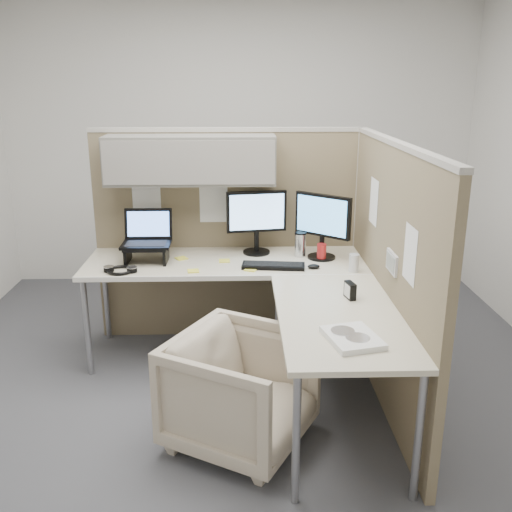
{
  "coord_description": "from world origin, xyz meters",
  "views": [
    {
      "loc": [
        -0.01,
        -3.34,
        1.97
      ],
      "look_at": [
        0.1,
        0.25,
        0.85
      ],
      "focal_mm": 40.0,
      "sensor_mm": 36.0,
      "label": 1
    }
  ],
  "objects_px": {
    "monitor_left": "(257,217)",
    "keyboard": "(273,266)",
    "office_chair": "(241,385)",
    "desk": "(260,286)"
  },
  "relations": [
    {
      "from": "desk",
      "to": "keyboard",
      "type": "xyz_separation_m",
      "value": [
        0.1,
        0.24,
        0.05
      ]
    },
    {
      "from": "desk",
      "to": "monitor_left",
      "type": "distance_m",
      "value": 0.66
    },
    {
      "from": "keyboard",
      "to": "office_chair",
      "type": "bearing_deg",
      "value": -97.36
    },
    {
      "from": "desk",
      "to": "keyboard",
      "type": "distance_m",
      "value": 0.27
    },
    {
      "from": "monitor_left",
      "to": "office_chair",
      "type": "bearing_deg",
      "value": -104.72
    },
    {
      "from": "monitor_left",
      "to": "keyboard",
      "type": "distance_m",
      "value": 0.45
    },
    {
      "from": "office_chair",
      "to": "monitor_left",
      "type": "relative_size",
      "value": 1.53
    },
    {
      "from": "monitor_left",
      "to": "desk",
      "type": "bearing_deg",
      "value": -98.43
    },
    {
      "from": "office_chair",
      "to": "monitor_left",
      "type": "bearing_deg",
      "value": 23.57
    },
    {
      "from": "desk",
      "to": "office_chair",
      "type": "relative_size",
      "value": 2.81
    }
  ]
}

